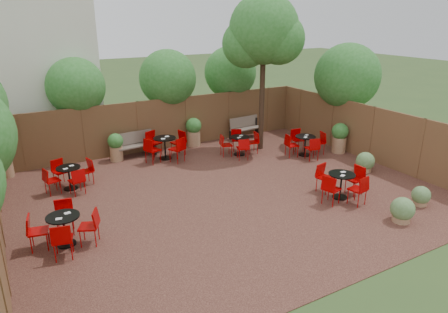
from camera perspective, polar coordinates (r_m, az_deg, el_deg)
ground at (r=12.28m, az=0.47°, el=-5.21°), size 80.00×80.00×0.00m
courtyard_paving at (r=12.28m, az=0.47°, el=-5.17°), size 12.00×10.00×0.02m
fence_back at (r=16.23m, az=-8.43°, el=4.49°), size 12.00×0.08×2.00m
fence_right at (r=15.65m, az=19.88°, el=2.98°), size 0.08×10.00×2.00m
neighbour_building at (r=17.73m, az=-26.82°, el=13.80°), size 5.00×4.00×8.00m
overhang_foliage at (r=13.23m, az=-11.66°, el=8.56°), size 15.81×10.48×2.64m
courtyard_tree at (r=15.53m, az=5.58°, el=16.61°), size 2.72×2.62×5.83m
park_bench_left at (r=15.61m, az=-12.32°, el=1.72°), size 1.52×0.64×0.92m
park_bench_right at (r=17.59m, az=2.96°, el=4.10°), size 1.49×0.61×0.90m
bistro_tables at (r=13.29m, az=-2.45°, el=-1.14°), size 10.56×7.33×0.93m
planters at (r=15.31m, az=-4.17°, el=2.23°), size 11.88×4.15×1.15m
low_shrubs at (r=12.98m, az=22.07°, el=-3.74°), size 2.56×3.60×0.67m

